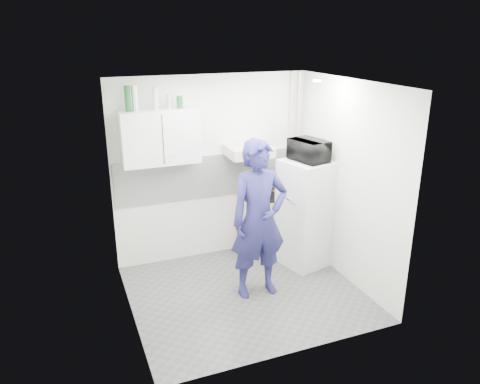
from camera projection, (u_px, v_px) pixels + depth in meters
name	position (u px, v px, depth m)	size (l,w,h in m)	color
floor	(245.00, 293.00, 5.91)	(2.80, 2.80, 0.00)	#515151
ceiling	(246.00, 83.00, 5.06)	(2.80, 2.80, 0.00)	white
wall_back	(212.00, 168.00, 6.58)	(2.80, 2.80, 0.00)	silver
wall_left	(125.00, 213.00, 5.00)	(2.60, 2.60, 0.00)	silver
wall_right	(347.00, 183.00, 5.97)	(2.60, 2.60, 0.00)	silver
person	(259.00, 220.00, 5.62)	(0.72, 0.47, 1.97)	navy
stove	(260.00, 225.00, 6.87)	(0.54, 0.54, 0.86)	#B8AD9E
fridge	(306.00, 213.00, 6.46)	(0.62, 0.62, 1.50)	silver
stove_top	(260.00, 197.00, 6.72)	(0.52, 0.52, 0.03)	black
saucepan	(259.00, 193.00, 6.69)	(0.16, 0.16, 0.09)	silver
microwave	(309.00, 150.00, 6.17)	(0.35, 0.52, 0.29)	black
bottle_a	(128.00, 98.00, 5.69)	(0.07, 0.07, 0.31)	#144C1E
bottle_b	(135.00, 98.00, 5.72)	(0.08, 0.08, 0.30)	silver
bottle_d	(155.00, 98.00, 5.81)	(0.06, 0.06, 0.28)	#B2B7BC
canister_a	(169.00, 102.00, 5.89)	(0.07, 0.07, 0.18)	silver
canister_b	(180.00, 102.00, 5.94)	(0.08, 0.08, 0.16)	#144C1E
upper_cabinet	(160.00, 137.00, 5.98)	(1.00, 0.35, 0.70)	silver
range_hood	(249.00, 151.00, 6.43)	(0.60, 0.50, 0.14)	#B8AD9E
backsplash	(213.00, 176.00, 6.60)	(2.74, 0.03, 0.60)	white
pipe_a	(297.00, 161.00, 6.96)	(0.05, 0.05, 2.60)	#B8AD9E
pipe_b	(289.00, 162.00, 6.92)	(0.04, 0.04, 2.60)	#B8AD9E
ceiling_spot_fixture	(317.00, 81.00, 5.59)	(0.10, 0.10, 0.02)	white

